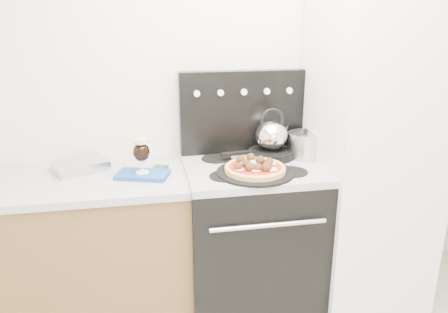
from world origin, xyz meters
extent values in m
cube|color=silver|center=(0.00, 1.50, 1.25)|extent=(3.50, 0.01, 2.50)
cube|color=brown|center=(-1.02, 1.20, 0.43)|extent=(1.45, 0.60, 0.86)
cube|color=#ACACB5|center=(-1.02, 1.20, 0.88)|extent=(1.48, 0.63, 0.04)
cube|color=black|center=(0.08, 1.18, 0.44)|extent=(0.76, 0.65, 0.88)
cube|color=#ADADB2|center=(0.08, 1.18, 0.90)|extent=(0.76, 0.65, 0.04)
cube|color=black|center=(0.08, 1.45, 1.17)|extent=(0.76, 0.08, 0.50)
cube|color=silver|center=(0.78, 1.15, 0.95)|extent=(0.64, 0.68, 1.90)
cube|color=white|center=(-0.87, 1.32, 0.93)|extent=(0.34, 0.30, 0.06)
cube|color=#1C479C|center=(-0.53, 1.16, 0.91)|extent=(0.31, 0.24, 0.02)
cylinder|color=black|center=(0.06, 1.04, 0.93)|extent=(0.46, 0.46, 0.01)
cylinder|color=black|center=(0.22, 1.29, 0.94)|extent=(0.30, 0.30, 0.05)
cylinder|color=#B8B9C8|center=(0.42, 1.26, 0.99)|extent=(0.20, 0.20, 0.14)
camera|label=1|loc=(-0.51, -1.09, 1.74)|focal=35.00mm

